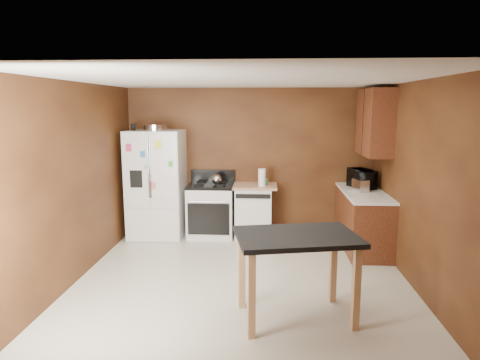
# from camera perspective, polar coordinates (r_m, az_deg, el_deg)

# --- Properties ---
(floor) EXTENTS (4.50, 4.50, 0.00)m
(floor) POSITION_cam_1_polar(r_m,az_deg,el_deg) (5.56, 0.27, -13.44)
(floor) COLOR beige
(floor) RESTS_ON ground
(ceiling) EXTENTS (4.50, 4.50, 0.00)m
(ceiling) POSITION_cam_1_polar(r_m,az_deg,el_deg) (5.11, 0.30, 13.24)
(ceiling) COLOR white
(ceiling) RESTS_ON ground
(wall_back) EXTENTS (4.20, 0.00, 4.20)m
(wall_back) POSITION_cam_1_polar(r_m,az_deg,el_deg) (7.41, 1.29, 2.52)
(wall_back) COLOR brown
(wall_back) RESTS_ON ground
(wall_front) EXTENTS (4.20, 0.00, 4.20)m
(wall_front) POSITION_cam_1_polar(r_m,az_deg,el_deg) (3.01, -2.22, -8.55)
(wall_front) COLOR brown
(wall_front) RESTS_ON ground
(wall_left) EXTENTS (0.00, 4.50, 4.50)m
(wall_left) POSITION_cam_1_polar(r_m,az_deg,el_deg) (5.71, -21.26, -0.38)
(wall_left) COLOR brown
(wall_left) RESTS_ON ground
(wall_right) EXTENTS (0.00, 4.50, 4.50)m
(wall_right) POSITION_cam_1_polar(r_m,az_deg,el_deg) (5.49, 22.74, -0.87)
(wall_right) COLOR brown
(wall_right) RESTS_ON ground
(roasting_pan) EXTENTS (0.38, 0.38, 0.10)m
(roasting_pan) POSITION_cam_1_polar(r_m,az_deg,el_deg) (7.16, -11.22, 6.88)
(roasting_pan) COLOR silver
(roasting_pan) RESTS_ON refrigerator
(pen_cup) EXTENTS (0.07, 0.07, 0.11)m
(pen_cup) POSITION_cam_1_polar(r_m,az_deg,el_deg) (7.26, -14.06, 6.88)
(pen_cup) COLOR black
(pen_cup) RESTS_ON refrigerator
(kettle) EXTENTS (0.17, 0.17, 0.17)m
(kettle) POSITION_cam_1_polar(r_m,az_deg,el_deg) (7.13, -3.12, 0.07)
(kettle) COLOR silver
(kettle) RESTS_ON gas_range
(paper_towel) EXTENTS (0.15, 0.15, 0.29)m
(paper_towel) POSITION_cam_1_polar(r_m,az_deg,el_deg) (7.05, 2.94, 0.35)
(paper_towel) COLOR white
(paper_towel) RESTS_ON dishwasher
(green_canister) EXTENTS (0.12, 0.12, 0.10)m
(green_canister) POSITION_cam_1_polar(r_m,az_deg,el_deg) (7.19, 3.40, -0.23)
(green_canister) COLOR #41AA67
(green_canister) RESTS_ON dishwasher
(toaster) EXTENTS (0.23, 0.29, 0.19)m
(toaster) POSITION_cam_1_polar(r_m,az_deg,el_deg) (6.82, 15.76, -0.69)
(toaster) COLOR silver
(toaster) RESTS_ON right_cabinets
(microwave) EXTENTS (0.48, 0.58, 0.27)m
(microwave) POSITION_cam_1_polar(r_m,az_deg,el_deg) (7.13, 15.92, 0.10)
(microwave) COLOR black
(microwave) RESTS_ON right_cabinets
(refrigerator) EXTENTS (0.90, 0.80, 1.80)m
(refrigerator) POSITION_cam_1_polar(r_m,az_deg,el_deg) (7.32, -11.06, -0.53)
(refrigerator) COLOR white
(refrigerator) RESTS_ON ground
(gas_range) EXTENTS (0.76, 0.68, 1.10)m
(gas_range) POSITION_cam_1_polar(r_m,az_deg,el_deg) (7.29, -3.88, -3.92)
(gas_range) COLOR white
(gas_range) RESTS_ON ground
(dishwasher) EXTENTS (0.78, 0.63, 0.89)m
(dishwasher) POSITION_cam_1_polar(r_m,az_deg,el_deg) (7.26, 1.80, -4.04)
(dishwasher) COLOR white
(dishwasher) RESTS_ON ground
(right_cabinets) EXTENTS (0.63, 1.58, 2.45)m
(right_cabinets) POSITION_cam_1_polar(r_m,az_deg,el_deg) (6.88, 16.51, -1.36)
(right_cabinets) COLOR brown
(right_cabinets) RESTS_ON ground
(island) EXTENTS (1.35, 1.04, 0.91)m
(island) POSITION_cam_1_polar(r_m,az_deg,el_deg) (4.46, 7.56, -8.95)
(island) COLOR black
(island) RESTS_ON ground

